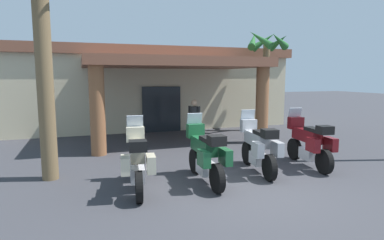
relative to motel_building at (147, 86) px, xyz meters
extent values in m
plane|color=#38383D|center=(0.01, -11.74, -2.02)|extent=(80.00, 80.00, 0.00)
cube|color=beige|center=(0.00, 0.18, -0.26)|extent=(13.48, 7.02, 3.52)
cube|color=#1E2328|center=(0.01, -3.38, -0.97)|extent=(1.80, 0.10, 2.10)
cube|color=brown|center=(0.01, -5.41, 1.07)|extent=(6.91, 4.21, 0.35)
cylinder|color=brown|center=(-3.03, -7.12, -0.56)|extent=(0.49, 0.49, 2.92)
cylinder|color=brown|center=(3.07, -7.10, -0.56)|extent=(0.49, 0.49, 2.92)
cube|color=brown|center=(0.00, 0.18, 1.71)|extent=(13.88, 7.42, 0.44)
cylinder|color=black|center=(-2.29, -10.06, -1.69)|extent=(0.22, 0.67, 0.66)
cylinder|color=black|center=(-2.49, -11.59, -1.69)|extent=(0.22, 0.67, 0.66)
cube|color=silver|center=(-2.39, -10.85, -1.65)|extent=(0.39, 0.60, 0.32)
cube|color=beige|center=(-2.37, -10.70, -1.14)|extent=(0.44, 1.18, 0.34)
cube|color=black|center=(-2.42, -11.05, -0.92)|extent=(0.35, 0.63, 0.10)
cube|color=beige|center=(-2.30, -10.08, -0.87)|extent=(0.47, 0.29, 0.36)
cube|color=#B2BCC6|center=(-2.29, -10.00, -0.59)|extent=(0.41, 0.17, 0.36)
cube|color=beige|center=(-2.73, -11.41, -1.26)|extent=(0.23, 0.46, 0.36)
cube|color=beige|center=(-2.21, -11.48, -1.26)|extent=(0.23, 0.46, 0.36)
cube|color=black|center=(-2.48, -11.54, -0.85)|extent=(0.40, 0.36, 0.22)
cylinder|color=black|center=(-0.72, -10.05, -1.69)|extent=(0.16, 0.66, 0.66)
cylinder|color=black|center=(-0.76, -11.60, -1.69)|extent=(0.16, 0.66, 0.66)
cube|color=silver|center=(-0.74, -10.85, -1.65)|extent=(0.33, 0.57, 0.32)
cube|color=#19512D|center=(-0.74, -10.70, -1.14)|extent=(0.33, 1.16, 0.34)
cube|color=black|center=(-0.74, -11.05, -0.92)|extent=(0.29, 0.61, 0.10)
cube|color=#19512D|center=(-0.72, -10.07, -0.87)|extent=(0.45, 0.25, 0.36)
cube|color=#B2BCC6|center=(-0.72, -9.99, -0.59)|extent=(0.40, 0.13, 0.36)
cube|color=#19512D|center=(-1.01, -11.44, -1.26)|extent=(0.19, 0.44, 0.36)
cube|color=#19512D|center=(-0.49, -11.46, -1.26)|extent=(0.19, 0.44, 0.36)
cube|color=black|center=(-0.76, -11.55, -0.85)|extent=(0.37, 0.33, 0.22)
cylinder|color=black|center=(1.03, -9.72, -1.69)|extent=(0.24, 0.67, 0.66)
cylinder|color=black|center=(0.80, -11.25, -1.69)|extent=(0.24, 0.67, 0.66)
cube|color=silver|center=(0.91, -10.51, -1.65)|extent=(0.40, 0.60, 0.32)
cube|color=#B2B2B7|center=(0.94, -10.36, -1.14)|extent=(0.47, 1.18, 0.34)
cube|color=black|center=(0.88, -10.70, -0.92)|extent=(0.37, 0.64, 0.10)
cube|color=#B2B2B7|center=(1.03, -9.74, -0.87)|extent=(0.47, 0.30, 0.36)
cube|color=#B2BCC6|center=(1.04, -9.66, -0.59)|extent=(0.41, 0.18, 0.36)
cube|color=#B2B2B7|center=(0.56, -11.06, -1.26)|extent=(0.24, 0.46, 0.36)
cube|color=#B2B2B7|center=(1.08, -11.14, -1.26)|extent=(0.24, 0.46, 0.36)
cube|color=black|center=(0.81, -11.20, -0.85)|extent=(0.40, 0.37, 0.22)
cylinder|color=black|center=(2.67, -9.71, -1.69)|extent=(0.22, 0.67, 0.66)
cylinder|color=black|center=(2.47, -11.24, -1.69)|extent=(0.22, 0.67, 0.66)
cube|color=silver|center=(2.56, -10.50, -1.65)|extent=(0.39, 0.60, 0.32)
cube|color=maroon|center=(2.58, -10.35, -1.14)|extent=(0.45, 1.18, 0.34)
cube|color=black|center=(2.54, -10.70, -0.92)|extent=(0.35, 0.63, 0.10)
cube|color=maroon|center=(2.67, -9.73, -0.87)|extent=(0.47, 0.29, 0.36)
cube|color=#B2BCC6|center=(2.68, -9.65, -0.59)|extent=(0.41, 0.17, 0.36)
cube|color=maroon|center=(2.23, -11.06, -1.26)|extent=(0.24, 0.46, 0.36)
cube|color=maroon|center=(2.75, -11.13, -1.26)|extent=(0.24, 0.46, 0.36)
cube|color=black|center=(2.47, -11.19, -0.85)|extent=(0.40, 0.36, 0.22)
cylinder|color=#3F334C|center=(0.48, -6.37, -1.60)|extent=(0.14, 0.14, 0.84)
cylinder|color=#3F334C|center=(0.58, -6.51, -1.60)|extent=(0.14, 0.14, 0.84)
cylinder|color=#262626|center=(0.53, -6.44, -0.89)|extent=(0.32, 0.32, 0.59)
cylinder|color=#262626|center=(0.40, -6.26, -0.86)|extent=(0.09, 0.09, 0.56)
cylinder|color=#262626|center=(0.66, -6.62, -0.86)|extent=(0.09, 0.09, 0.56)
sphere|color=tan|center=(0.53, -6.44, -0.45)|extent=(0.23, 0.23, 0.23)
cylinder|color=brown|center=(4.76, -4.59, -0.01)|extent=(0.32, 0.32, 4.03)
cone|color=#236028|center=(5.39, -4.57, 2.14)|extent=(0.40, 1.31, 0.79)
cone|color=#236028|center=(4.95, -3.99, 2.22)|extent=(1.29, 0.71, 1.01)
cone|color=#236028|center=(4.26, -4.20, 2.23)|extent=(1.04, 1.19, 1.03)
cone|color=#236028|center=(4.22, -4.91, 2.22)|extent=(0.95, 1.25, 1.00)
cone|color=#236028|center=(5.07, -5.14, 2.14)|extent=(1.31, 0.95, 0.79)
cylinder|color=brown|center=(-4.33, -9.34, 0.46)|extent=(0.39, 0.39, 4.96)
camera|label=1|loc=(-3.54, -17.93, 0.53)|focal=30.26mm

